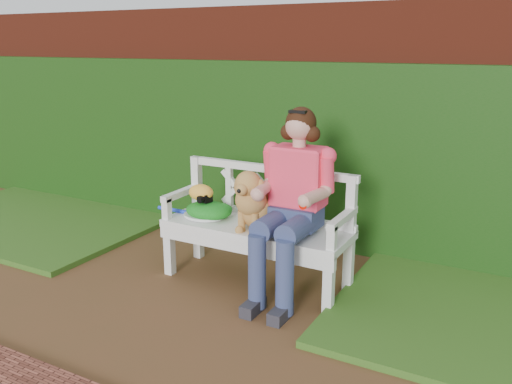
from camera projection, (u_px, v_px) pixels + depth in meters
The scene contains 11 objects.
ground at pixel (166, 303), 4.01m from camera, with size 60.00×60.00×0.00m, color brown.
brick_wall at pixel (281, 123), 5.33m from camera, with size 10.00×0.30×2.20m, color maroon.
ivy_hedge at pixel (270, 152), 5.21m from camera, with size 10.00×0.18×1.70m, color #1D3E11.
grass_left at pixel (41, 218), 5.88m from camera, with size 2.60×2.00×0.05m, color #235112.
garden_bench at pixel (256, 254), 4.32m from camera, with size 1.58×0.60×0.48m, color white, non-canonical shape.
seated_woman at pixel (295, 205), 4.02m from camera, with size 0.59×0.79×1.41m, color red, non-canonical shape.
dog at pixel (255, 198), 4.13m from camera, with size 0.32×0.44×0.48m, color #B77F36, non-canonical shape.
tennis_racket at pixel (201, 215), 4.45m from camera, with size 0.67×0.28×0.03m, color silver, non-canonical shape.
green_bag at pixel (209, 210), 4.41m from camera, with size 0.40×0.31×0.14m, color #198E26, non-canonical shape.
camera_item at pixel (205, 198), 4.39m from camera, with size 0.10×0.08×0.07m, color black.
baseball_glove at pixel (201, 193), 4.41m from camera, with size 0.22×0.16×0.14m, color gold.
Camera 1 is at (2.33, -2.89, 1.86)m, focal length 38.00 mm.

